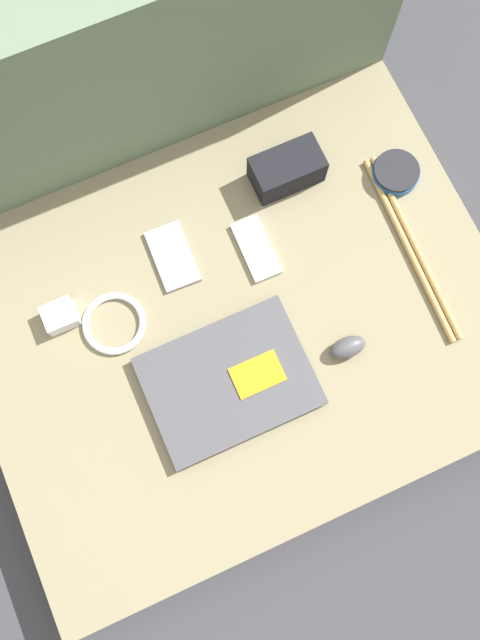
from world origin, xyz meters
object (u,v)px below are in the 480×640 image
phone_black (173,256)px  charger_brick (60,316)px  phone_silver (256,249)px  camera_pouch (287,170)px  computer_mouse (348,347)px  laptop (229,381)px  speaker_puck (396,173)px

phone_black → charger_brick: size_ratio=2.23×
phone_silver → camera_pouch: camera_pouch is taller
computer_mouse → phone_silver: bearing=109.7°
phone_silver → charger_brick: (-0.38, 0.02, 0.01)m
phone_silver → camera_pouch: (0.11, 0.11, 0.03)m
phone_black → camera_pouch: size_ratio=0.97×
laptop → phone_silver: size_ratio=2.34×
phone_silver → camera_pouch: bearing=45.6°
phone_black → computer_mouse: bearing=-50.6°
laptop → charger_brick: size_ratio=5.03×
computer_mouse → camera_pouch: (0.04, 0.36, 0.02)m
laptop → phone_silver: laptop is taller
speaker_puck → camera_pouch: bearing=157.0°
phone_black → charger_brick: charger_brick is taller
laptop → camera_pouch: bearing=51.0°
laptop → charger_brick: (-0.23, 0.24, 0.01)m
phone_silver → charger_brick: size_ratio=2.15×
speaker_puck → camera_pouch: size_ratio=0.69×
laptop → phone_black: bearing=90.5°
laptop → phone_black: (-0.00, 0.26, -0.01)m
computer_mouse → phone_silver: computer_mouse is taller
phone_black → camera_pouch: 0.27m
phone_black → camera_pouch: camera_pouch is taller
computer_mouse → phone_black: bearing=130.4°
phone_silver → phone_black: phone_silver is taller
phone_silver → charger_brick: bearing=177.6°
camera_pouch → computer_mouse: bearing=-96.8°
speaker_puck → charger_brick: (-0.70, -0.01, 0.01)m
speaker_puck → computer_mouse: bearing=-131.3°
charger_brick → laptop: bearing=-45.0°
computer_mouse → charger_brick: charger_brick is taller
computer_mouse → phone_silver: 0.25m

